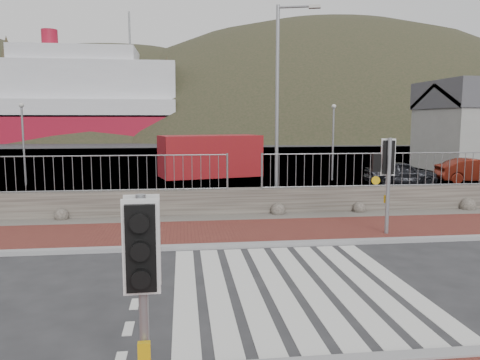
{
  "coord_description": "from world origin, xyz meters",
  "views": [
    {
      "loc": [
        -2.11,
        -8.66,
        3.26
      ],
      "look_at": [
        -0.67,
        3.0,
        1.76
      ],
      "focal_mm": 35.0,
      "sensor_mm": 36.0,
      "label": 1
    }
  ],
  "objects": [
    {
      "name": "ground",
      "position": [
        0.0,
        0.0,
        0.0
      ],
      "size": [
        220.0,
        220.0,
        0.0
      ],
      "primitive_type": "plane",
      "color": "#28282B",
      "rests_on": "ground"
    },
    {
      "name": "sidewalk_far",
      "position": [
        0.0,
        4.5,
        0.04
      ],
      "size": [
        40.0,
        3.0,
        0.08
      ],
      "primitive_type": "cube",
      "color": "brown",
      "rests_on": "ground"
    },
    {
      "name": "kerb_far",
      "position": [
        0.0,
        3.0,
        0.05
      ],
      "size": [
        40.0,
        0.25,
        0.12
      ],
      "primitive_type": "cube",
      "color": "gray",
      "rests_on": "ground"
    },
    {
      "name": "zebra_crossing",
      "position": [
        -0.0,
        0.0,
        0.01
      ],
      "size": [
        4.62,
        5.6,
        0.01
      ],
      "color": "silver",
      "rests_on": "ground"
    },
    {
      "name": "gravel_strip",
      "position": [
        0.0,
        6.5,
        0.03
      ],
      "size": [
        40.0,
        1.5,
        0.06
      ],
      "primitive_type": "cube",
      "color": "#59544C",
      "rests_on": "ground"
    },
    {
      "name": "stone_wall",
      "position": [
        0.0,
        7.3,
        0.45
      ],
      "size": [
        40.0,
        0.6,
        0.9
      ],
      "primitive_type": "cube",
      "color": "#48423B",
      "rests_on": "ground"
    },
    {
      "name": "railing",
      "position": [
        0.0,
        7.15,
        1.82
      ],
      "size": [
        18.07,
        0.07,
        1.22
      ],
      "color": "gray",
      "rests_on": "stone_wall"
    },
    {
      "name": "quay",
      "position": [
        0.0,
        27.9,
        0.0
      ],
      "size": [
        120.0,
        40.0,
        0.5
      ],
      "primitive_type": "cube",
      "color": "#4C4C4F",
      "rests_on": "ground"
    },
    {
      "name": "water",
      "position": [
        0.0,
        62.9,
        0.0
      ],
      "size": [
        220.0,
        50.0,
        0.05
      ],
      "primitive_type": "cube",
      "color": "#3F4C54",
      "rests_on": "ground"
    },
    {
      "name": "ferry",
      "position": [
        -24.65,
        67.9,
        5.36
      ],
      "size": [
        50.0,
        16.0,
        20.0
      ],
      "color": "maroon",
      "rests_on": "ground"
    },
    {
      "name": "hills_backdrop",
      "position": [
        6.74,
        87.9,
        -23.05
      ],
      "size": [
        254.0,
        90.0,
        100.0
      ],
      "color": "#262E1B",
      "rests_on": "ground"
    },
    {
      "name": "traffic_signal_near",
      "position": [
        -2.53,
        -4.02,
        1.83
      ],
      "size": [
        0.37,
        0.23,
        2.53
      ],
      "rotation": [
        0.0,
        0.0,
        0.03
      ],
      "color": "gray",
      "rests_on": "ground"
    },
    {
      "name": "traffic_signal_far",
      "position": [
        3.56,
        3.71,
        2.01
      ],
      "size": [
        0.68,
        0.31,
        2.78
      ],
      "rotation": [
        0.0,
        0.0,
        2.96
      ],
      "color": "gray",
      "rests_on": "ground"
    },
    {
      "name": "streetlight",
      "position": [
        1.42,
        8.07,
        4.1
      ],
      "size": [
        1.52,
        0.57,
        7.29
      ],
      "rotation": [
        0.0,
        0.0,
        -0.28
      ],
      "color": "gray",
      "rests_on": "ground"
    },
    {
      "name": "shipping_container",
      "position": [
        -0.51,
        18.58,
        1.2
      ],
      "size": [
        6.15,
        3.74,
        2.39
      ],
      "primitive_type": "cube",
      "rotation": [
        0.0,
        0.0,
        0.25
      ],
      "color": "maroon",
      "rests_on": "ground"
    },
    {
      "name": "car_a",
      "position": [
        8.92,
        13.84,
        0.61
      ],
      "size": [
        3.67,
        1.67,
        1.22
      ],
      "primitive_type": "imported",
      "rotation": [
        0.0,
        0.0,
        1.51
      ],
      "color": "black",
      "rests_on": "ground"
    },
    {
      "name": "car_b",
      "position": [
        13.11,
        13.99,
        0.64
      ],
      "size": [
        4.03,
        1.94,
        1.28
      ],
      "primitive_type": "imported",
      "rotation": [
        0.0,
        0.0,
        1.41
      ],
      "color": "#58160C",
      "rests_on": "ground"
    }
  ]
}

